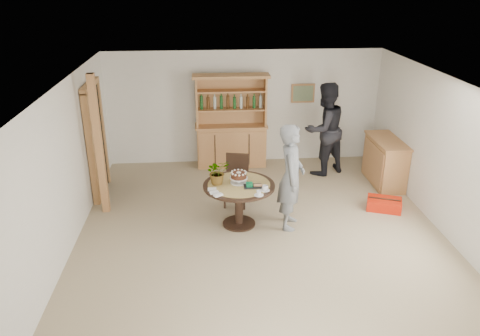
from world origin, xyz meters
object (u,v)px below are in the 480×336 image
Objects in this scene: dining_table at (239,192)px; red_suitcase at (384,204)px; hutch at (231,136)px; adult_person at (324,129)px; teen_boy at (291,177)px; dining_chair at (237,176)px; sideboard at (385,162)px.

dining_table is 2.75m from red_suitcase.
adult_person is (1.91, -0.61, 0.29)m from hutch.
dining_table is at bearing -90.82° from hutch.
dining_chair is at bearing 55.16° from teen_boy.
sideboard is 0.64× the size of adult_person.
teen_boy is at bearing -6.71° from dining_table.
sideboard is 1.79× the size of red_suitcase.
dining_chair is 2.37m from adult_person.
dining_chair is at bearing 88.77° from dining_table.
teen_boy is at bearing -73.95° from hutch.
dining_table is (-0.04, -2.72, -0.08)m from hutch.
dining_chair is at bearing -90.63° from hutch.
teen_boy is 2.47m from adult_person.
red_suitcase is at bearing 7.40° from dining_table.
dining_table is at bearing 96.55° from teen_boy.
adult_person reaches higher than dining_table.
hutch reaches higher than red_suitcase.
dining_table is 1.71× the size of red_suitcase.
hutch is 2.90× the size of red_suitcase.
dining_chair is (-3.06, -0.65, 0.06)m from sideboard.
adult_person is (1.95, 2.11, 0.38)m from dining_table.
sideboard is 2.76m from teen_boy.
sideboard is at bearing 24.93° from dining_chair.
hutch is 1.90m from dining_chair.
hutch is 2.94m from teen_boy.
teen_boy reaches higher than red_suitcase.
dining_table is at bearing 20.84° from adult_person.
sideboard is at bearing 25.66° from dining_table.
sideboard is 1.33× the size of dining_chair.
hutch is 1.04× the size of adult_person.
adult_person reaches higher than teen_boy.
adult_person is (1.93, 1.29, 0.45)m from dining_chair.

